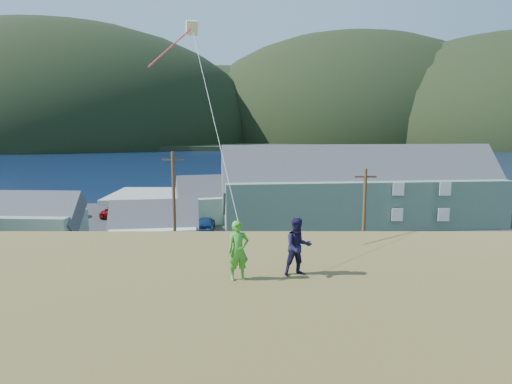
{
  "coord_description": "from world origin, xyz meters",
  "views": [
    {
      "loc": [
        3.91,
        -31.69,
        11.77
      ],
      "look_at": [
        3.91,
        -11.74,
        8.8
      ],
      "focal_mm": 32.0,
      "sensor_mm": 36.0,
      "label": 1
    }
  ],
  "objects_px": {
    "shed_white": "(155,232)",
    "lodge": "(361,188)",
    "wharf": "(194,196)",
    "kite_flyer_green": "(238,251)",
    "kite_flyer_navy": "(298,247)",
    "shed_palegreen_far": "(219,200)",
    "shed_palegreen_near": "(38,220)"
  },
  "relations": [
    {
      "from": "kite_flyer_green",
      "to": "kite_flyer_navy",
      "type": "distance_m",
      "value": 1.84
    },
    {
      "from": "kite_flyer_navy",
      "to": "shed_palegreen_far",
      "type": "bearing_deg",
      "value": 83.16
    },
    {
      "from": "kite_flyer_green",
      "to": "kite_flyer_navy",
      "type": "relative_size",
      "value": 0.99
    },
    {
      "from": "shed_palegreen_near",
      "to": "kite_flyer_navy",
      "type": "bearing_deg",
      "value": -50.06
    },
    {
      "from": "lodge",
      "to": "wharf",
      "type": "bearing_deg",
      "value": 133.73
    },
    {
      "from": "shed_palegreen_near",
      "to": "shed_white",
      "type": "distance_m",
      "value": 13.96
    },
    {
      "from": "wharf",
      "to": "shed_palegreen_far",
      "type": "height_order",
      "value": "shed_palegreen_far"
    },
    {
      "from": "lodge",
      "to": "shed_palegreen_far",
      "type": "bearing_deg",
      "value": 166.69
    },
    {
      "from": "shed_palegreen_near",
      "to": "wharf",
      "type": "bearing_deg",
      "value": 69.6
    },
    {
      "from": "wharf",
      "to": "kite_flyer_green",
      "type": "relative_size",
      "value": 14.68
    },
    {
      "from": "kite_flyer_green",
      "to": "kite_flyer_navy",
      "type": "bearing_deg",
      "value": -6.42
    },
    {
      "from": "shed_palegreen_near",
      "to": "shed_white",
      "type": "relative_size",
      "value": 1.06
    },
    {
      "from": "lodge",
      "to": "shed_palegreen_far",
      "type": "height_order",
      "value": "lodge"
    },
    {
      "from": "shed_palegreen_far",
      "to": "wharf",
      "type": "bearing_deg",
      "value": 93.84
    },
    {
      "from": "lodge",
      "to": "kite_flyer_navy",
      "type": "height_order",
      "value": "lodge"
    },
    {
      "from": "shed_palegreen_near",
      "to": "kite_flyer_green",
      "type": "relative_size",
      "value": 4.99
    },
    {
      "from": "wharf",
      "to": "lodge",
      "type": "bearing_deg",
      "value": -40.47
    },
    {
      "from": "wharf",
      "to": "kite_flyer_green",
      "type": "distance_m",
      "value": 59.9
    },
    {
      "from": "shed_white",
      "to": "shed_palegreen_near",
      "type": "bearing_deg",
      "value": 149.51
    },
    {
      "from": "kite_flyer_green",
      "to": "kite_flyer_navy",
      "type": "height_order",
      "value": "kite_flyer_navy"
    },
    {
      "from": "lodge",
      "to": "shed_white",
      "type": "bearing_deg",
      "value": -153.14
    },
    {
      "from": "wharf",
      "to": "shed_palegreen_far",
      "type": "relative_size",
      "value": 2.31
    },
    {
      "from": "wharf",
      "to": "shed_palegreen_near",
      "type": "relative_size",
      "value": 2.94
    },
    {
      "from": "shed_palegreen_far",
      "to": "kite_flyer_green",
      "type": "xyz_separation_m",
      "value": [
        3.97,
        -41.98,
        5.47
      ]
    },
    {
      "from": "kite_flyer_green",
      "to": "wharf",
      "type": "bearing_deg",
      "value": 80.14
    },
    {
      "from": "kite_flyer_navy",
      "to": "lodge",
      "type": "bearing_deg",
      "value": 59.69
    },
    {
      "from": "wharf",
      "to": "kite_flyer_green",
      "type": "bearing_deg",
      "value": -80.91
    },
    {
      "from": "shed_palegreen_near",
      "to": "kite_flyer_green",
      "type": "bearing_deg",
      "value": -52.59
    },
    {
      "from": "shed_palegreen_near",
      "to": "shed_palegreen_far",
      "type": "distance_m",
      "value": 20.24
    },
    {
      "from": "shed_palegreen_far",
      "to": "lodge",
      "type": "bearing_deg",
      "value": -21.63
    },
    {
      "from": "kite_flyer_navy",
      "to": "shed_palegreen_near",
      "type": "bearing_deg",
      "value": 111.83
    },
    {
      "from": "shed_white",
      "to": "lodge",
      "type": "bearing_deg",
      "value": 24.75
    }
  ]
}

